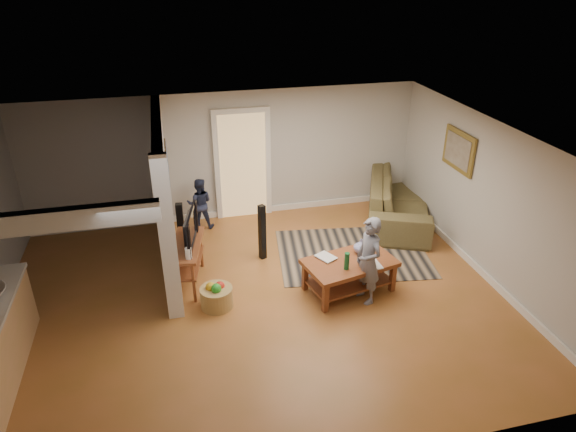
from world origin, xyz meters
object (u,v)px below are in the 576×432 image
(toy_basket, at_px, (216,296))
(child, at_px, (365,299))
(coffee_table, at_px, (350,267))
(speaker_right, at_px, (182,233))
(sofa, at_px, (397,215))
(speaker_left, at_px, (262,232))
(tv_console, at_px, (187,248))
(toddler, at_px, (202,227))

(toy_basket, bearing_deg, child, -9.16)
(coffee_table, xyz_separation_m, child, (0.16, -0.31, -0.42))
(speaker_right, bearing_deg, sofa, 16.38)
(sofa, height_order, speaker_left, speaker_left)
(coffee_table, bearing_deg, tv_console, 162.69)
(sofa, height_order, speaker_right, speaker_right)
(toy_basket, bearing_deg, tv_console, 115.85)
(coffee_table, bearing_deg, toy_basket, 178.60)
(tv_console, xyz_separation_m, toddler, (0.34, 1.90, -0.66))
(coffee_table, height_order, speaker_left, speaker_left)
(coffee_table, relative_size, toy_basket, 3.09)
(tv_console, height_order, toddler, tv_console)
(toddler, bearing_deg, speaker_right, 79.71)
(tv_console, xyz_separation_m, child, (2.56, -1.06, -0.66))
(child, bearing_deg, speaker_left, -152.54)
(sofa, distance_m, child, 3.06)
(tv_console, height_order, child, tv_console)
(sofa, distance_m, toy_basket, 4.48)
(speaker_left, distance_m, speaker_right, 1.35)
(speaker_left, relative_size, child, 0.73)
(coffee_table, height_order, tv_console, tv_console)
(toddler, bearing_deg, coffee_table, 136.04)
(speaker_left, bearing_deg, toddler, 99.05)
(speaker_right, distance_m, child, 3.20)
(tv_console, distance_m, toddler, 2.04)
(coffee_table, xyz_separation_m, toddler, (-2.06, 2.65, -0.42))
(coffee_table, relative_size, tv_console, 1.23)
(coffee_table, relative_size, speaker_left, 1.49)
(speaker_right, height_order, toy_basket, speaker_right)
(sofa, relative_size, toy_basket, 5.98)
(tv_console, distance_m, speaker_right, 0.71)
(child, bearing_deg, sofa, 134.53)
(child, bearing_deg, speaker_right, -136.03)
(tv_console, relative_size, toddler, 1.21)
(speaker_left, bearing_deg, coffee_table, -72.38)
(toy_basket, relative_size, child, 0.35)
(speaker_left, height_order, child, speaker_left)
(tv_console, height_order, speaker_right, speaker_right)
(coffee_table, xyz_separation_m, tv_console, (-2.40, 0.75, 0.24))
(sofa, bearing_deg, toddler, 107.36)
(child, distance_m, toddler, 3.70)
(coffee_table, height_order, toy_basket, coffee_table)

